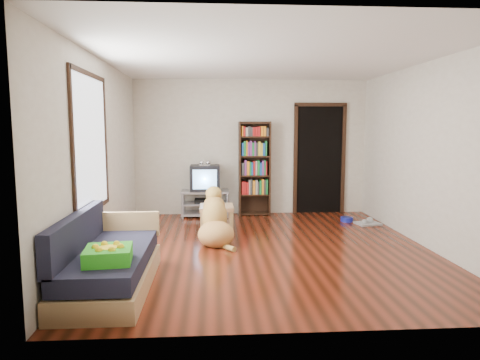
{
  "coord_description": "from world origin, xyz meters",
  "views": [
    {
      "loc": [
        -0.76,
        -5.81,
        1.68
      ],
      "look_at": [
        -0.34,
        0.57,
        0.9
      ],
      "focal_mm": 32.0,
      "sensor_mm": 36.0,
      "label": 1
    }
  ],
  "objects": [
    {
      "name": "grey_rag",
      "position": [
        1.96,
        1.37,
        0.01
      ],
      "size": [
        0.46,
        0.39,
        0.03
      ],
      "primitive_type": "cube",
      "rotation": [
        0.0,
        0.0,
        0.2
      ],
      "color": "#A1A1A1",
      "rests_on": "ground"
    },
    {
      "name": "sofa",
      "position": [
        -1.87,
        -1.38,
        0.26
      ],
      "size": [
        0.8,
        1.8,
        0.8
      ],
      "color": "tan",
      "rests_on": "ground"
    },
    {
      "name": "window",
      "position": [
        -2.23,
        -0.5,
        1.5
      ],
      "size": [
        0.03,
        1.46,
        1.7
      ],
      "color": "white",
      "rests_on": "wall_left"
    },
    {
      "name": "tv_stand",
      "position": [
        -0.9,
        2.25,
        0.27
      ],
      "size": [
        0.9,
        0.45,
        0.5
      ],
      "color": "#99999E",
      "rests_on": "ground"
    },
    {
      "name": "dog_bowl",
      "position": [
        1.66,
        1.62,
        0.04
      ],
      "size": [
        0.22,
        0.22,
        0.08
      ],
      "primitive_type": "cylinder",
      "color": "navy",
      "rests_on": "ground"
    },
    {
      "name": "wall_right",
      "position": [
        2.25,
        0.0,
        1.3
      ],
      "size": [
        0.0,
        5.0,
        5.0
      ],
      "primitive_type": "plane",
      "rotation": [
        1.57,
        0.0,
        -1.57
      ],
      "color": "beige",
      "rests_on": "ground"
    },
    {
      "name": "bookshelf",
      "position": [
        0.05,
        2.34,
        1.0
      ],
      "size": [
        0.6,
        0.3,
        1.8
      ],
      "color": "black",
      "rests_on": "ground"
    },
    {
      "name": "wall_front",
      "position": [
        0.0,
        -2.5,
        1.3
      ],
      "size": [
        4.5,
        0.0,
        4.5
      ],
      "primitive_type": "plane",
      "rotation": [
        -1.57,
        0.0,
        0.0
      ],
      "color": "beige",
      "rests_on": "ground"
    },
    {
      "name": "ceiling",
      "position": [
        0.0,
        0.0,
        2.6
      ],
      "size": [
        5.0,
        5.0,
        0.0
      ],
      "primitive_type": "plane",
      "rotation": [
        3.14,
        0.0,
        0.0
      ],
      "color": "white",
      "rests_on": "ground"
    },
    {
      "name": "doorway",
      "position": [
        1.35,
        2.48,
        1.12
      ],
      "size": [
        1.03,
        0.05,
        2.19
      ],
      "color": "black",
      "rests_on": "wall_back"
    },
    {
      "name": "coffee_table",
      "position": [
        -0.69,
        1.18,
        0.28
      ],
      "size": [
        0.55,
        0.55,
        0.4
      ],
      "color": "tan",
      "rests_on": "ground"
    },
    {
      "name": "laptop",
      "position": [
        -0.69,
        1.15,
        0.41
      ],
      "size": [
        0.39,
        0.35,
        0.03
      ],
      "primitive_type": "imported",
      "rotation": [
        0.0,
        0.0,
        0.57
      ],
      "color": "#B7B7BC",
      "rests_on": "coffee_table"
    },
    {
      "name": "wall_left",
      "position": [
        -2.25,
        0.0,
        1.3
      ],
      "size": [
        0.0,
        5.0,
        5.0
      ],
      "primitive_type": "plane",
      "rotation": [
        1.57,
        0.0,
        1.57
      ],
      "color": "beige",
      "rests_on": "ground"
    },
    {
      "name": "green_cushion",
      "position": [
        -1.75,
        -1.82,
        0.49
      ],
      "size": [
        0.47,
        0.47,
        0.14
      ],
      "primitive_type": "cube",
      "rotation": [
        0.0,
        0.0,
        0.12
      ],
      "color": "green",
      "rests_on": "sofa"
    },
    {
      "name": "wall_back",
      "position": [
        0.0,
        2.5,
        1.3
      ],
      "size": [
        4.5,
        0.0,
        4.5
      ],
      "primitive_type": "plane",
      "rotation": [
        1.57,
        0.0,
        0.0
      ],
      "color": "beige",
      "rests_on": "ground"
    },
    {
      "name": "ground",
      "position": [
        0.0,
        0.0,
        0.0
      ],
      "size": [
        5.0,
        5.0,
        0.0
      ],
      "primitive_type": "plane",
      "color": "#612010",
      "rests_on": "ground"
    },
    {
      "name": "crt_tv",
      "position": [
        -0.9,
        2.27,
        0.74
      ],
      "size": [
        0.55,
        0.52,
        0.58
      ],
      "color": "black",
      "rests_on": "tv_stand"
    },
    {
      "name": "dog",
      "position": [
        -0.73,
        0.35,
        0.31
      ],
      "size": [
        0.57,
        1.0,
        0.84
      ],
      "color": "tan",
      "rests_on": "ground"
    }
  ]
}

